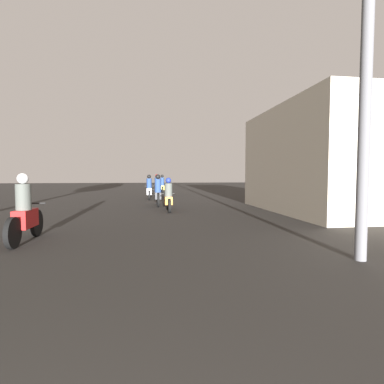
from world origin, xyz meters
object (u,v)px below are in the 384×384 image
motorcycle_orange (168,197)px  utility_pole_near (367,54)px  building_right_near (338,160)px  motorcycle_red (25,214)px  motorcycle_blue (157,188)px  motorcycle_black (158,193)px  motorcycle_yellow (162,186)px  motorcycle_silver (149,189)px

motorcycle_orange → utility_pole_near: 8.82m
building_right_near → utility_pole_near: 8.09m
motorcycle_red → motorcycle_blue: size_ratio=0.92×
motorcycle_red → motorcycle_orange: motorcycle_red is taller
motorcycle_black → building_right_near: 8.22m
motorcycle_orange → motorcycle_red: bearing=-121.1°
motorcycle_yellow → utility_pole_near: (2.63, -19.90, 2.98)m
motorcycle_orange → utility_pole_near: (2.91, -7.76, 3.02)m
building_right_near → utility_pole_near: utility_pole_near is taller
motorcycle_silver → motorcycle_yellow: 5.87m
motorcycle_yellow → building_right_near: (6.76, -13.10, 1.52)m
motorcycle_black → building_right_near: (7.40, -3.24, 1.52)m
motorcycle_black → motorcycle_silver: (-0.42, 4.09, -0.01)m
utility_pole_near → building_right_near: bearing=58.7°
motorcycle_red → motorcycle_orange: (3.58, 5.35, -0.05)m
motorcycle_orange → motorcycle_black: 2.31m
motorcycle_orange → motorcycle_blue: size_ratio=0.86×
motorcycle_yellow → utility_pole_near: 20.29m
motorcycle_red → utility_pole_near: size_ratio=0.29×
motorcycle_orange → building_right_near: 7.27m
motorcycle_black → motorcycle_blue: motorcycle_blue is taller
motorcycle_black → motorcycle_blue: size_ratio=0.92×
motorcycle_silver → building_right_near: size_ratio=0.27×
motorcycle_orange → motorcycle_blue: 8.95m
motorcycle_orange → motorcycle_silver: size_ratio=0.91×
motorcycle_black → building_right_near: size_ratio=0.27×
motorcycle_black → utility_pole_near: (3.28, -10.04, 2.97)m
motorcycle_red → building_right_near: building_right_near is taller
motorcycle_silver → utility_pole_near: utility_pole_near is taller
utility_pole_near → motorcycle_red: bearing=159.6°
motorcycle_silver → building_right_near: (7.83, -7.33, 1.52)m
motorcycle_blue → utility_pole_near: (3.14, -16.71, 2.97)m
motorcycle_blue → motorcycle_yellow: bearing=79.2°
motorcycle_black → utility_pole_near: size_ratio=0.29×
motorcycle_red → motorcycle_orange: size_ratio=1.07×
motorcycle_red → motorcycle_black: motorcycle_red is taller
motorcycle_yellow → utility_pole_near: bearing=-88.5°
motorcycle_silver → motorcycle_red: bearing=-105.1°
motorcycle_silver → motorcycle_blue: motorcycle_blue is taller
motorcycle_black → motorcycle_blue: bearing=93.4°
building_right_near → motorcycle_red: bearing=-157.5°
motorcycle_silver → utility_pole_near: size_ratio=0.30×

